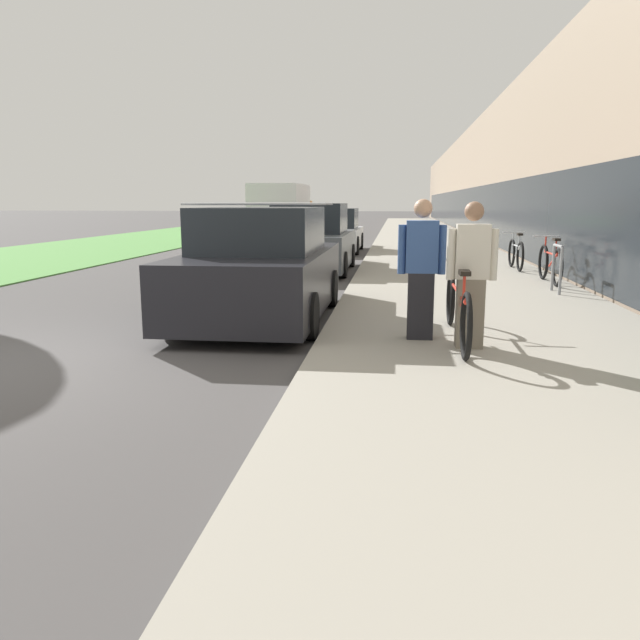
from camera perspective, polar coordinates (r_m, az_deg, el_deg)
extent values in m
cube|color=gray|center=(26.90, 9.74, 7.12)|extent=(4.34, 70.00, 0.11)
cube|color=gray|center=(35.85, 21.12, 11.65)|extent=(10.00, 70.00, 5.38)
cube|color=#1E2328|center=(35.00, 12.95, 9.77)|extent=(0.10, 63.00, 2.20)
cube|color=#518E42|center=(32.83, -13.11, 7.56)|extent=(6.61, 70.00, 0.03)
torus|color=black|center=(8.22, 11.86, 1.96)|extent=(0.06, 0.70, 0.70)
torus|color=black|center=(6.40, 13.21, -0.56)|extent=(0.06, 0.70, 0.70)
cylinder|color=red|center=(7.28, 12.52, 2.50)|extent=(0.04, 1.58, 0.04)
cylinder|color=red|center=(6.93, 12.77, 1.25)|extent=(0.04, 0.94, 0.32)
cylinder|color=red|center=(6.67, 13.04, 3.00)|extent=(0.03, 0.03, 0.29)
cube|color=black|center=(6.66, 13.09, 4.23)|extent=(0.11, 0.22, 0.05)
cylinder|color=red|center=(8.03, 12.04, 4.36)|extent=(0.03, 0.03, 0.30)
cylinder|color=silver|center=(8.02, 12.09, 5.45)|extent=(0.52, 0.03, 0.03)
cube|color=#756B5B|center=(6.99, 13.53, 0.61)|extent=(0.29, 0.21, 0.76)
cube|color=beige|center=(6.91, 13.77, 6.10)|extent=(0.36, 0.21, 0.58)
cylinder|color=beige|center=(6.89, 11.91, 5.91)|extent=(0.09, 0.09, 0.55)
cylinder|color=beige|center=(6.94, 15.60, 5.78)|extent=(0.09, 0.09, 0.55)
sphere|color=#936B51|center=(6.89, 13.93, 9.62)|extent=(0.21, 0.21, 0.21)
cube|color=black|center=(7.33, 9.15, 1.30)|extent=(0.30, 0.21, 0.77)
cube|color=#33518E|center=(7.25, 9.31, 6.62)|extent=(0.36, 0.21, 0.59)
cylinder|color=#33518E|center=(7.25, 7.50, 6.42)|extent=(0.09, 0.09, 0.56)
cylinder|color=#33518E|center=(7.27, 11.10, 6.33)|extent=(0.09, 0.09, 0.56)
sphere|color=tan|center=(7.24, 9.42, 10.04)|extent=(0.21, 0.21, 0.21)
cylinder|color=gray|center=(11.46, 21.16, 4.20)|extent=(0.05, 0.05, 0.82)
cylinder|color=gray|center=(11.99, 20.53, 4.50)|extent=(0.05, 0.05, 0.82)
cylinder|color=gray|center=(11.69, 20.97, 6.35)|extent=(0.05, 0.55, 0.05)
torus|color=black|center=(13.67, 19.74, 5.02)|extent=(0.06, 0.72, 0.72)
torus|color=black|center=(12.55, 20.88, 4.50)|extent=(0.06, 0.72, 0.72)
cylinder|color=red|center=(13.09, 20.35, 5.72)|extent=(0.04, 0.98, 0.04)
cylinder|color=red|center=(12.88, 20.55, 5.17)|extent=(0.04, 0.59, 0.33)
cylinder|color=red|center=(12.72, 20.77, 6.23)|extent=(0.03, 0.03, 0.30)
cube|color=black|center=(12.71, 20.81, 6.90)|extent=(0.11, 0.22, 0.05)
cylinder|color=red|center=(13.55, 19.93, 6.56)|extent=(0.03, 0.03, 0.31)
cylinder|color=silver|center=(13.54, 19.97, 7.22)|extent=(0.52, 0.03, 0.03)
torus|color=black|center=(16.06, 17.12, 5.89)|extent=(0.06, 0.69, 0.69)
torus|color=black|center=(15.00, 17.84, 5.54)|extent=(0.06, 0.69, 0.69)
cylinder|color=#B7BCC1|center=(15.51, 17.51, 6.49)|extent=(0.04, 0.92, 0.04)
cylinder|color=#B7BCC1|center=(15.31, 17.64, 6.07)|extent=(0.04, 0.56, 0.32)
cylinder|color=#B7BCC1|center=(15.17, 17.78, 6.93)|extent=(0.03, 0.03, 0.29)
cube|color=black|center=(15.16, 17.81, 7.47)|extent=(0.11, 0.22, 0.05)
cylinder|color=#B7BCC1|center=(15.95, 17.25, 7.15)|extent=(0.03, 0.03, 0.30)
cylinder|color=silver|center=(15.95, 17.28, 7.69)|extent=(0.52, 0.03, 0.03)
cube|color=black|center=(9.02, -5.41, 3.59)|extent=(1.85, 4.20, 0.84)
cube|color=#1E2328|center=(8.96, -5.49, 8.23)|extent=(1.59, 2.10, 0.62)
cylinder|color=silver|center=(9.40, -4.92, 10.55)|extent=(1.97, 0.04, 0.04)
cylinder|color=silver|center=(8.50, -6.21, 10.51)|extent=(1.97, 0.04, 0.04)
cylinder|color=black|center=(10.47, -8.51, 3.02)|extent=(0.22, 0.60, 0.60)
cylinder|color=black|center=(10.15, 0.89, 2.90)|extent=(0.22, 0.60, 0.60)
cylinder|color=black|center=(8.10, -13.22, 0.60)|extent=(0.22, 0.60, 0.60)
cylinder|color=black|center=(7.68, -1.11, 0.35)|extent=(0.22, 0.60, 0.60)
cube|color=#4C5156|center=(15.30, -0.83, 6.49)|extent=(1.87, 4.17, 0.80)
cube|color=#1E2328|center=(15.27, -0.84, 9.31)|extent=(1.61, 2.08, 0.70)
cylinder|color=black|center=(16.69, -3.22, 5.97)|extent=(0.22, 0.60, 0.60)
cylinder|color=black|center=(16.47, 2.78, 5.91)|extent=(0.22, 0.60, 0.60)
cylinder|color=black|center=(14.25, -5.00, 5.12)|extent=(0.22, 0.60, 0.60)
cylinder|color=black|center=(13.99, 2.02, 5.05)|extent=(0.22, 0.60, 0.60)
cube|color=silver|center=(21.51, 1.37, 7.51)|extent=(1.70, 4.18, 0.65)
cube|color=#1E2328|center=(21.48, 1.38, 9.28)|extent=(1.46, 2.09, 0.68)
cylinder|color=black|center=(22.85, -0.29, 7.27)|extent=(0.22, 0.60, 0.60)
cylinder|color=black|center=(22.71, 3.67, 7.23)|extent=(0.22, 0.60, 0.60)
cylinder|color=black|center=(20.37, -1.19, 6.85)|extent=(0.22, 0.60, 0.60)
cylinder|color=black|center=(20.21, 3.25, 6.80)|extent=(0.22, 0.60, 0.60)
cube|color=orange|center=(35.98, -2.69, 9.63)|extent=(2.26, 1.63, 1.52)
cube|color=white|center=(32.77, -3.67, 10.23)|extent=(2.46, 4.88, 2.34)
cylinder|color=black|center=(35.79, -4.60, 8.69)|extent=(0.28, 0.84, 0.84)
cylinder|color=black|center=(35.40, -0.98, 8.70)|extent=(0.28, 0.84, 0.84)
cylinder|color=black|center=(32.07, -5.98, 8.43)|extent=(0.28, 0.84, 0.84)
cylinder|color=black|center=(31.64, -1.94, 8.45)|extent=(0.28, 0.84, 0.84)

